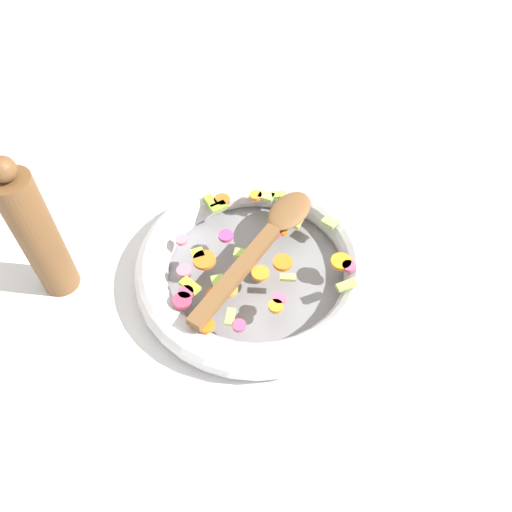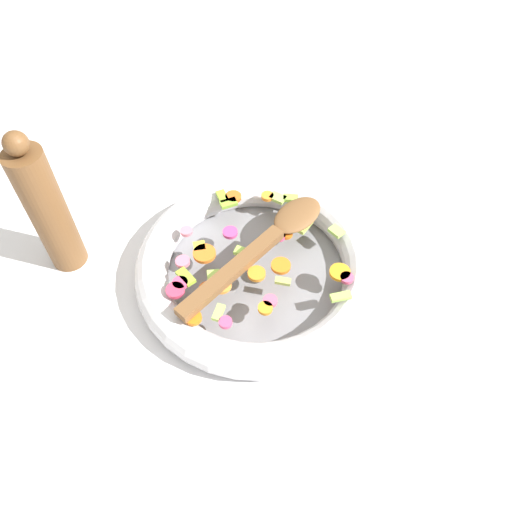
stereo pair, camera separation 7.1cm
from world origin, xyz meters
The scene contains 5 objects.
ground_plane centered at (0.00, 0.00, 0.00)m, with size 4.00×4.00×0.00m, color silver.
skillet centered at (0.00, 0.00, 0.02)m, with size 0.36×0.36×0.05m.
chopped_vegetables centered at (0.01, 0.00, 0.05)m, with size 0.28×0.26×0.01m.
wooden_spoon centered at (-0.02, -0.02, 0.06)m, with size 0.26×0.20×0.01m.
pepper_mill centered at (0.28, -0.10, 0.11)m, with size 0.05×0.05×0.25m.
Camera 1 is at (0.17, 0.42, 0.63)m, focal length 35.00 mm.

